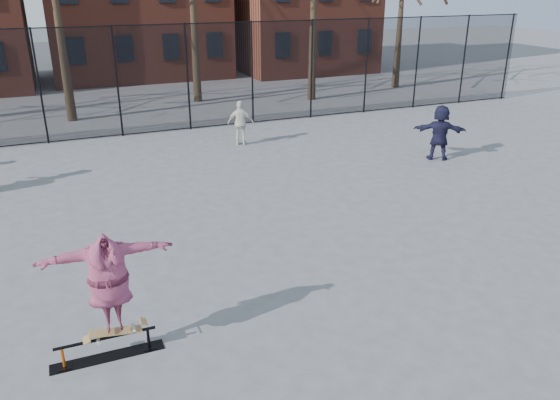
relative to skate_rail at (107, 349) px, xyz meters
name	(u,v)px	position (x,y,z in m)	size (l,w,h in m)	color
ground	(297,305)	(3.33, 0.22, -0.15)	(100.00, 100.00, 0.00)	#5C5C61
skate_rail	(107,349)	(0.00, 0.00, 0.00)	(1.72, 0.26, 0.38)	black
skateboard	(116,332)	(0.16, 0.00, 0.28)	(0.85, 0.20, 0.10)	olive
skater	(109,284)	(0.16, 0.00, 1.13)	(1.98, 0.54, 1.61)	#4D388D
bystander_white	(241,123)	(5.68, 10.42, 0.64)	(0.92, 0.38, 1.57)	silver
bystander_navy	(440,132)	(11.07, 6.39, 0.75)	(1.66, 0.53, 1.79)	#1C1C38
fence	(155,78)	(3.31, 13.22, 1.91)	(34.03, 0.07, 4.00)	black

